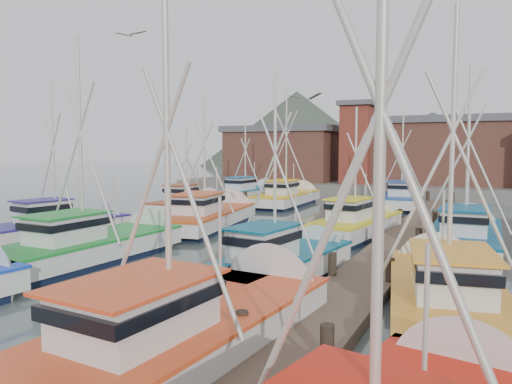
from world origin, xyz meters
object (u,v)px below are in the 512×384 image
at_px(boat_1, 193,329).
at_px(boat_8, 210,216).
at_px(lookout_tower, 357,142).
at_px(boat_4, 97,245).
at_px(boat_12, 289,197).

bearing_deg(boat_1, boat_8, 124.13).
xyz_separation_m(lookout_tower, boat_8, (-2.70, -25.41, -4.87)).
height_order(boat_4, boat_8, boat_4).
height_order(lookout_tower, boat_1, lookout_tower).
bearing_deg(boat_8, boat_4, -96.62).
relative_size(boat_1, boat_4, 1.03).
xyz_separation_m(boat_4, boat_12, (-0.34, 23.26, 0.00)).
distance_m(boat_1, boat_4, 11.37).
bearing_deg(boat_4, boat_1, -33.43).
relative_size(boat_1, boat_12, 0.97).
distance_m(lookout_tower, boat_12, 13.48).
height_order(boat_8, boat_12, boat_12).
bearing_deg(boat_8, lookout_tower, 75.23).
bearing_deg(boat_4, boat_12, 93.55).
xyz_separation_m(lookout_tower, boat_1, (6.85, -42.25, -4.87)).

